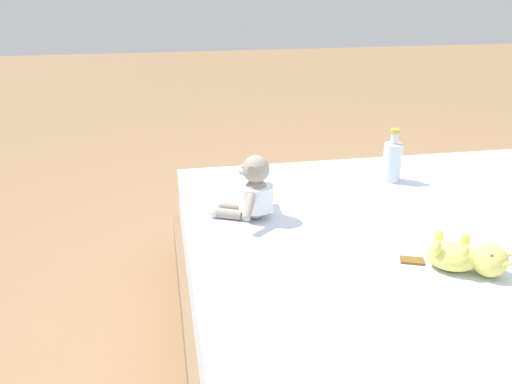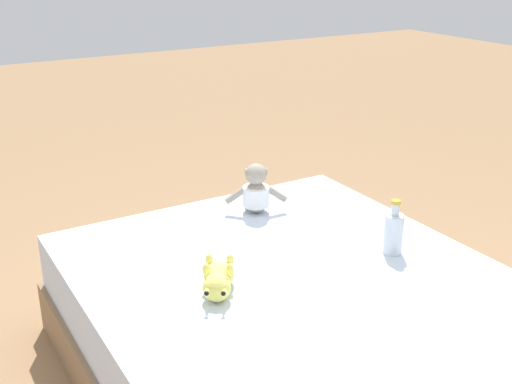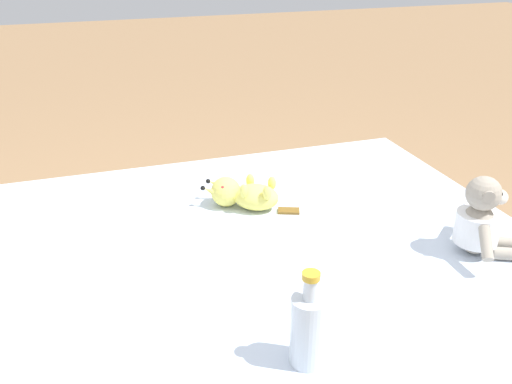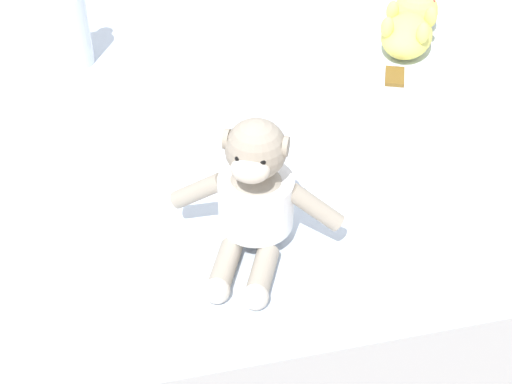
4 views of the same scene
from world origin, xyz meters
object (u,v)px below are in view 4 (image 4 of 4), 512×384
at_px(plush_yellow_creature, 411,24).
at_px(glass_bottle, 71,26).
at_px(bed, 259,93).
at_px(plush_monkey, 255,198).

xyz_separation_m(plush_yellow_creature, glass_bottle, (-0.74, 0.08, 0.04)).
distance_m(bed, glass_bottle, 0.56).
relative_size(plush_monkey, glass_bottle, 1.21).
relative_size(plush_monkey, plush_yellow_creature, 0.89).
height_order(plush_monkey, glass_bottle, plush_monkey).
bearing_deg(plush_monkey, bed, 76.50).
bearing_deg(plush_monkey, glass_bottle, 111.91).
bearing_deg(plush_yellow_creature, plush_monkey, -131.11).
relative_size(bed, plush_monkey, 7.70).
distance_m(plush_monkey, glass_bottle, 0.68).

